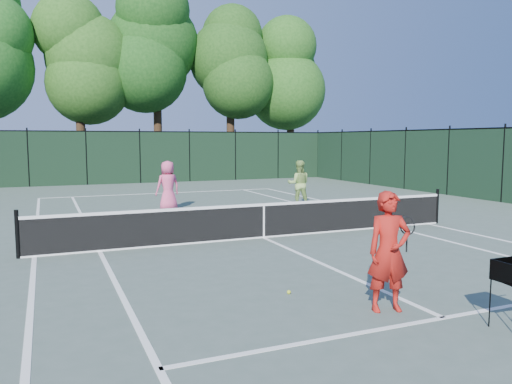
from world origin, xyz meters
name	(u,v)px	position (x,y,z in m)	size (l,w,h in m)	color
ground	(264,238)	(0.00, 0.00, 0.00)	(90.00, 90.00, 0.00)	#4A594F
sideline_doubles_left	(34,257)	(-5.49, 0.00, 0.00)	(0.10, 23.77, 0.01)	white
sideline_doubles_right	(428,224)	(5.49, 0.00, 0.00)	(0.10, 23.77, 0.01)	white
sideline_singles_left	(100,251)	(-4.12, 0.00, 0.00)	(0.10, 23.77, 0.01)	white
sideline_singles_right	(392,227)	(4.12, 0.00, 0.00)	(0.10, 23.77, 0.01)	white
baseline_far	(163,193)	(0.00, 11.88, 0.00)	(10.97, 0.10, 0.01)	white
service_line_near	(444,318)	(0.00, -6.40, 0.00)	(8.23, 0.10, 0.01)	white
service_line_far	(195,207)	(0.00, 6.40, 0.00)	(8.23, 0.10, 0.01)	white
center_service_line	(264,238)	(0.00, 0.00, 0.00)	(0.10, 12.80, 0.01)	white
tennis_net	(264,220)	(0.00, 0.00, 0.48)	(11.69, 0.09, 1.06)	black
fence_far	(140,158)	(0.00, 18.00, 1.50)	(24.00, 0.05, 3.00)	black
tree_2	(78,56)	(-3.00, 21.80, 7.73)	(6.00, 6.00, 12.40)	black
tree_3	(156,43)	(2.00, 22.30, 9.01)	(7.00, 7.00, 14.45)	black
tree_4	(230,59)	(7.00, 21.60, 8.14)	(6.20, 6.20, 12.97)	black
tree_5	(291,70)	(12.00, 22.10, 7.71)	(5.80, 5.80, 12.23)	black
coach	(389,251)	(-0.54, -5.82, 0.90)	(1.04, 0.58, 1.80)	#A91913
player_pink	(168,186)	(-1.15, 5.93, 0.90)	(0.97, 0.73, 1.80)	#E55081
player_green	(299,184)	(3.66, 4.97, 0.89)	(1.06, 0.95, 1.77)	#95BC5E
loose_ball_midcourt	(289,292)	(-1.55, -4.53, 0.03)	(0.07, 0.07, 0.07)	#BDCF2A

